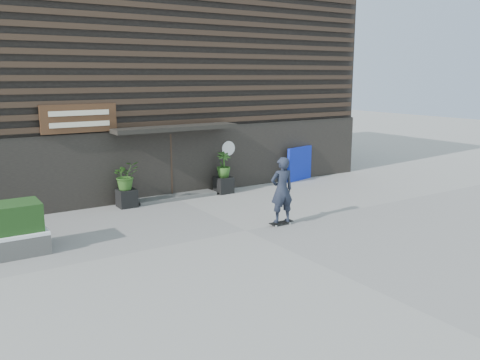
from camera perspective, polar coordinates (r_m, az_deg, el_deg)
ground at (r=14.48m, az=0.65°, el=-5.74°), size 80.00×80.00×0.00m
entrance_step at (r=18.34m, az=-7.28°, el=-1.88°), size 3.00×0.80×0.12m
planter_pot_left at (r=17.40m, az=-12.67°, el=-2.01°), size 0.60×0.60×0.60m
bamboo_left at (r=17.23m, az=-12.79°, el=0.51°), size 0.86×0.75×0.96m
planter_pot_right at (r=18.99m, az=-1.86°, el=-0.58°), size 0.60×0.60×0.60m
bamboo_right at (r=18.83m, az=-1.88°, el=1.74°), size 0.54×0.54×0.96m
blue_tarp at (r=21.36m, az=6.73°, el=1.84°), size 1.49×0.47×1.41m
building at (r=22.80m, az=-13.47°, el=10.52°), size 18.00×11.00×8.00m
skateboarder at (r=14.79m, az=4.74°, el=-1.14°), size 0.78×0.57×2.04m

